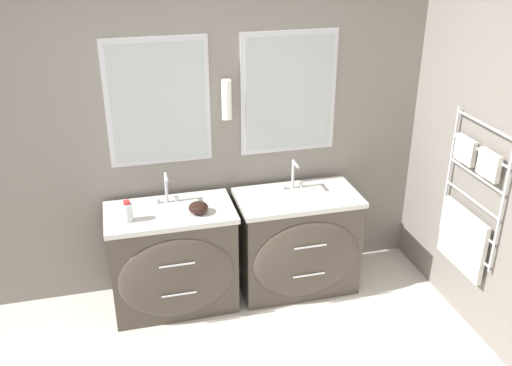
% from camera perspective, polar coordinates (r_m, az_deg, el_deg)
% --- Properties ---
extents(wall_back, '(5.35, 0.15, 2.60)m').
position_cam_1_polar(wall_back, '(4.27, -7.06, 5.51)').
color(wall_back, gray).
rests_on(wall_back, ground_plane).
extents(wall_right, '(0.13, 3.62, 2.60)m').
position_cam_1_polar(wall_right, '(4.10, 22.38, 2.62)').
color(wall_right, gray).
rests_on(wall_right, ground_plane).
extents(vanity_left, '(0.93, 0.58, 0.81)m').
position_cam_1_polar(vanity_left, '(4.32, -8.26, -7.64)').
color(vanity_left, '#4C4238').
rests_on(vanity_left, ground_plane).
extents(vanity_right, '(0.93, 0.58, 0.81)m').
position_cam_1_polar(vanity_right, '(4.49, 4.21, -6.03)').
color(vanity_right, '#4C4238').
rests_on(vanity_right, ground_plane).
extents(faucet_left, '(0.17, 0.14, 0.24)m').
position_cam_1_polar(faucet_left, '(4.21, -8.94, -0.54)').
color(faucet_left, silver).
rests_on(faucet_left, vanity_left).
extents(faucet_right, '(0.17, 0.14, 0.24)m').
position_cam_1_polar(faucet_right, '(4.38, 3.78, 0.81)').
color(faucet_right, silver).
rests_on(faucet_right, vanity_right).
extents(toiletry_bottle, '(0.07, 0.07, 0.16)m').
position_cam_1_polar(toiletry_bottle, '(4.03, -12.72, -2.83)').
color(toiletry_bottle, silver).
rests_on(toiletry_bottle, vanity_left).
extents(amenity_bowl, '(0.14, 0.14, 0.08)m').
position_cam_1_polar(amenity_bowl, '(4.07, -5.78, -2.48)').
color(amenity_bowl, black).
rests_on(amenity_bowl, vanity_left).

